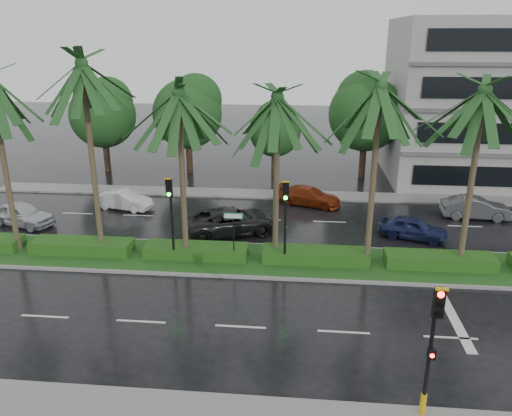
# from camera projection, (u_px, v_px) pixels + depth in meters

# --- Properties ---
(ground) EXTENTS (120.00, 120.00, 0.00)m
(ground) POSITION_uv_depth(u_px,v_px,m) (253.00, 270.00, 24.22)
(ground) COLOR black
(ground) RESTS_ON ground
(far_sidewalk) EXTENTS (40.00, 2.00, 0.12)m
(far_sidewalk) POSITION_uv_depth(u_px,v_px,m) (270.00, 194.00, 35.48)
(far_sidewalk) COLOR gray
(far_sidewalk) RESTS_ON ground
(median) EXTENTS (36.00, 4.00, 0.15)m
(median) POSITION_uv_depth(u_px,v_px,m) (255.00, 260.00, 25.14)
(median) COLOR gray
(median) RESTS_ON ground
(hedge) EXTENTS (35.20, 1.40, 0.60)m
(hedge) POSITION_uv_depth(u_px,v_px,m) (255.00, 253.00, 25.01)
(hedge) COLOR #204D16
(hedge) RESTS_ON median
(lane_markings) EXTENTS (34.00, 13.06, 0.01)m
(lane_markings) POSITION_uv_depth(u_px,v_px,m) (316.00, 277.00, 23.55)
(lane_markings) COLOR silver
(lane_markings) RESTS_ON ground
(palm_row) EXTENTS (26.30, 4.20, 10.25)m
(palm_row) POSITION_uv_depth(u_px,v_px,m) (228.00, 99.00, 22.63)
(palm_row) COLOR #413125
(palm_row) RESTS_ON median
(signal_near) EXTENTS (0.34, 0.45, 4.36)m
(signal_near) POSITION_uv_depth(u_px,v_px,m) (432.00, 347.00, 14.04)
(signal_near) COLOR black
(signal_near) RESTS_ON near_sidewalk
(signal_median_left) EXTENTS (0.34, 0.42, 4.36)m
(signal_median_left) POSITION_uv_depth(u_px,v_px,m) (171.00, 207.00, 23.87)
(signal_median_left) COLOR black
(signal_median_left) RESTS_ON median
(signal_median_right) EXTENTS (0.34, 0.42, 4.36)m
(signal_median_right) POSITION_uv_depth(u_px,v_px,m) (285.00, 211.00, 23.38)
(signal_median_right) COLOR black
(signal_median_right) RESTS_ON median
(street_sign) EXTENTS (0.95, 0.09, 2.60)m
(street_sign) POSITION_uv_depth(u_px,v_px,m) (233.00, 225.00, 24.06)
(street_sign) COLOR black
(street_sign) RESTS_ON median
(bg_trees) EXTENTS (33.34, 5.73, 8.28)m
(bg_trees) POSITION_uv_depth(u_px,v_px,m) (279.00, 113.00, 39.09)
(bg_trees) COLOR #372619
(bg_trees) RESTS_ON ground
(building) EXTENTS (16.00, 10.00, 12.00)m
(building) POSITION_uv_depth(u_px,v_px,m) (500.00, 102.00, 37.66)
(building) COLOR gray
(building) RESTS_ON ground
(car_silver) EXTENTS (2.73, 4.36, 1.38)m
(car_silver) POSITION_uv_depth(u_px,v_px,m) (22.00, 214.00, 29.72)
(car_silver) COLOR silver
(car_silver) RESTS_ON ground
(car_white) EXTENTS (2.09, 3.89, 1.22)m
(car_white) POSITION_uv_depth(u_px,v_px,m) (124.00, 200.00, 32.50)
(car_white) COLOR silver
(car_white) RESTS_ON ground
(car_darkgrey) EXTENTS (4.41, 5.94, 1.50)m
(car_darkgrey) POSITION_uv_depth(u_px,v_px,m) (231.00, 221.00, 28.45)
(car_darkgrey) COLOR black
(car_darkgrey) RESTS_ON ground
(car_red) EXTENTS (3.06, 4.60, 1.24)m
(car_red) POSITION_uv_depth(u_px,v_px,m) (309.00, 196.00, 33.30)
(car_red) COLOR maroon
(car_red) RESTS_ON ground
(car_blue) EXTENTS (2.63, 3.97, 1.25)m
(car_blue) POSITION_uv_depth(u_px,v_px,m) (413.00, 228.00, 27.77)
(car_blue) COLOR navy
(car_blue) RESTS_ON ground
(car_grey) EXTENTS (1.67, 4.17, 1.35)m
(car_grey) POSITION_uv_depth(u_px,v_px,m) (476.00, 208.00, 30.84)
(car_grey) COLOR #4E4F52
(car_grey) RESTS_ON ground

